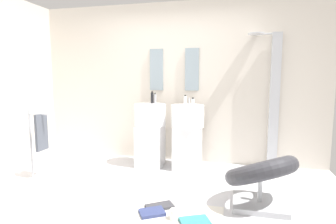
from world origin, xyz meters
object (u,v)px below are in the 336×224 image
object	(u,v)px
towel_rack	(40,134)
magazine_teal	(195,222)
shower_column	(273,98)
coffee_mug	(175,214)
magazine_charcoal	(160,206)
soap_bottle_clear	(193,102)
soap_bottle_black	(152,98)
soap_bottle_white	(185,100)
magazine_navy	(152,212)
soap_bottle_grey	(155,99)
pedestal_sink_left	(150,132)
pedestal_sink_right	(187,134)
lounge_chair	(261,175)

from	to	relation	value
towel_rack	magazine_teal	xyz separation A→B (m)	(2.24, -0.72, -0.60)
shower_column	coffee_mug	world-z (taller)	shower_column
towel_rack	magazine_charcoal	xyz separation A→B (m)	(1.83, -0.49, -0.60)
magazine_charcoal	shower_column	bearing A→B (deg)	17.51
coffee_mug	soap_bottle_clear	size ratio (longest dim) A/B	0.84
soap_bottle_clear	soap_bottle_black	size ratio (longest dim) A/B	0.65
soap_bottle_black	magazine_charcoal	bearing A→B (deg)	-70.49
magazine_teal	soap_bottle_white	bearing A→B (deg)	77.76
magazine_charcoal	magazine_navy	bearing A→B (deg)	-139.90
coffee_mug	magazine_teal	bearing A→B (deg)	-6.69
towel_rack	coffee_mug	bearing A→B (deg)	-18.83
magazine_navy	soap_bottle_clear	distance (m)	1.72
magazine_teal	coffee_mug	size ratio (longest dim) A/B	2.64
shower_column	soap_bottle_white	world-z (taller)	shower_column
shower_column	soap_bottle_grey	xyz separation A→B (m)	(-1.80, -0.18, -0.02)
soap_bottle_grey	soap_bottle_white	distance (m)	0.50
coffee_mug	pedestal_sink_left	bearing A→B (deg)	115.08
soap_bottle_black	shower_column	bearing A→B (deg)	6.11
magazine_navy	soap_bottle_white	bearing A→B (deg)	57.19
shower_column	soap_bottle_clear	world-z (taller)	shower_column
soap_bottle_black	towel_rack	bearing A→B (deg)	-141.79
pedestal_sink_right	magazine_teal	distance (m)	1.73
coffee_mug	soap_bottle_grey	world-z (taller)	soap_bottle_grey
magazine_teal	soap_bottle_white	world-z (taller)	soap_bottle_white
shower_column	towel_rack	distance (m)	3.40
shower_column	magazine_charcoal	distance (m)	2.40
lounge_chair	coffee_mug	xyz separation A→B (m)	(-0.83, -0.51, -0.29)
magazine_navy	pedestal_sink_left	bearing A→B (deg)	76.58
pedestal_sink_left	magazine_charcoal	distance (m)	1.57
soap_bottle_white	shower_column	bearing A→B (deg)	9.49
pedestal_sink_left	soap_bottle_clear	bearing A→B (deg)	-12.31
magazine_navy	soap_bottle_clear	bearing A→B (deg)	50.45
soap_bottle_grey	soap_bottle_black	size ratio (longest dim) A/B	0.86
pedestal_sink_right	lounge_chair	world-z (taller)	pedestal_sink_right
soap_bottle_white	soap_bottle_black	bearing A→B (deg)	177.81
pedestal_sink_left	coffee_mug	world-z (taller)	pedestal_sink_left
soap_bottle_grey	soap_bottle_white	xyz separation A→B (m)	(0.49, -0.04, -0.01)
pedestal_sink_right	magazine_teal	xyz separation A→B (m)	(0.35, -1.61, -0.51)
magazine_charcoal	coffee_mug	size ratio (longest dim) A/B	2.78
pedestal_sink_left	soap_bottle_clear	size ratio (longest dim) A/B	8.61
shower_column	soap_bottle_clear	bearing A→B (deg)	-157.29
magazine_teal	soap_bottle_grey	bearing A→B (deg)	91.63
shower_column	magazine_charcoal	bearing A→B (deg)	-127.42
soap_bottle_white	coffee_mug	bearing A→B (deg)	-83.09
pedestal_sink_left	soap_bottle_black	xyz separation A→B (m)	(-0.00, 0.13, 0.53)
pedestal_sink_right	magazine_teal	bearing A→B (deg)	-77.70
lounge_chair	magazine_navy	distance (m)	1.22
soap_bottle_black	soap_bottle_white	world-z (taller)	soap_bottle_black
magazine_navy	soap_bottle_black	distance (m)	2.02
pedestal_sink_left	pedestal_sink_right	world-z (taller)	same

